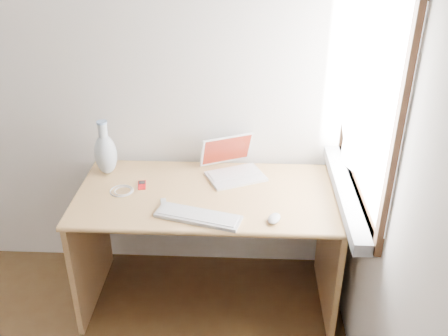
{
  "coord_description": "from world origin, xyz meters",
  "views": [
    {
      "loc": [
        1.19,
        -0.82,
        2.04
      ],
      "look_at": [
        1.09,
        1.35,
        0.88
      ],
      "focal_mm": 40.0,
      "sensor_mm": 36.0,
      "label": 1
    }
  ],
  "objects_px": {
    "laptop": "(236,167)",
    "external_keyboard": "(198,216)",
    "desk": "(209,217)",
    "vase": "(106,153)"
  },
  "relations": [
    {
      "from": "external_keyboard",
      "to": "laptop",
      "type": "bearing_deg",
      "value": 84.77
    },
    {
      "from": "desk",
      "to": "laptop",
      "type": "distance_m",
      "value": 0.32
    },
    {
      "from": "laptop",
      "to": "vase",
      "type": "relative_size",
      "value": 1.15
    },
    {
      "from": "desk",
      "to": "external_keyboard",
      "type": "height_order",
      "value": "external_keyboard"
    },
    {
      "from": "desk",
      "to": "vase",
      "type": "height_order",
      "value": "vase"
    },
    {
      "from": "laptop",
      "to": "vase",
      "type": "xyz_separation_m",
      "value": [
        -0.71,
        -0.02,
        0.08
      ]
    },
    {
      "from": "desk",
      "to": "laptop",
      "type": "height_order",
      "value": "laptop"
    },
    {
      "from": "laptop",
      "to": "vase",
      "type": "height_order",
      "value": "vase"
    },
    {
      "from": "desk",
      "to": "vase",
      "type": "relative_size",
      "value": 4.37
    },
    {
      "from": "laptop",
      "to": "external_keyboard",
      "type": "bearing_deg",
      "value": -135.16
    }
  ]
}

